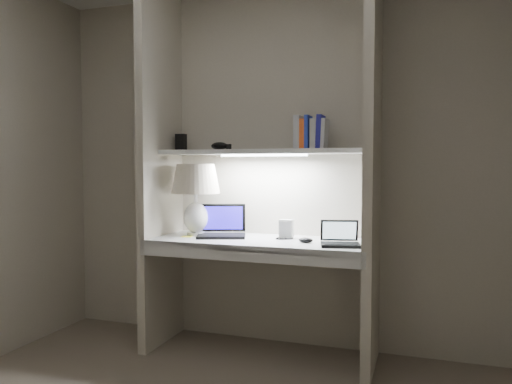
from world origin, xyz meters
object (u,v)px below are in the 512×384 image
at_px(laptop_netbook, 340,239).
at_px(speaker, 286,229).
at_px(laptop_main, 222,229).
at_px(table_lamp, 196,187).
at_px(book_row, 311,133).

height_order(laptop_netbook, speaker, laptop_netbook).
height_order(laptop_main, speaker, laptop_main).
bearing_deg(speaker, laptop_netbook, -26.83).
height_order(table_lamp, speaker, table_lamp).
bearing_deg(book_row, laptop_main, -174.99).
xyz_separation_m(table_lamp, book_row, (0.80, 0.07, 0.36)).
bearing_deg(table_lamp, laptop_netbook, -6.85).
distance_m(laptop_main, speaker, 0.45).
relative_size(table_lamp, book_row, 2.26).
bearing_deg(laptop_main, speaker, -14.24).
xyz_separation_m(table_lamp, speaker, (0.64, 0.05, -0.27)).
distance_m(laptop_netbook, book_row, 0.73).
xyz_separation_m(table_lamp, laptop_main, (0.19, 0.01, -0.29)).
relative_size(laptop_netbook, book_row, 1.23).
xyz_separation_m(laptop_netbook, book_row, (-0.23, 0.19, 0.66)).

